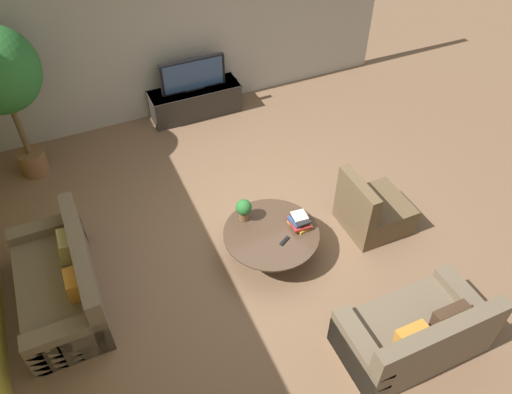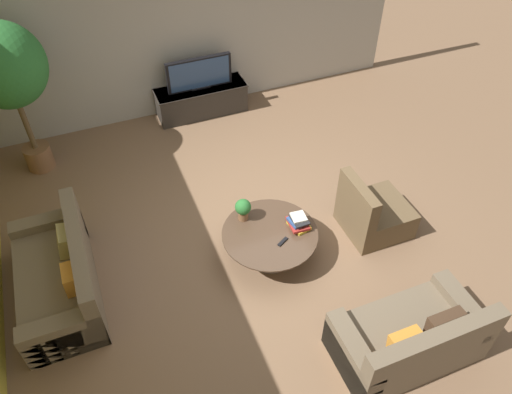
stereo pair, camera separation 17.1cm
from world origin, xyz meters
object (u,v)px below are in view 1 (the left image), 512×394
at_px(coffee_table, 271,238).
at_px(couch_near_entry, 415,334).
at_px(couch_by_wall, 62,284).
at_px(media_console, 195,101).
at_px(armchair_wicker, 372,211).
at_px(television, 193,75).
at_px(potted_plant_tabletop, 244,209).

height_order(coffee_table, couch_near_entry, couch_near_entry).
relative_size(couch_by_wall, couch_near_entry, 1.16).
bearing_deg(coffee_table, media_console, 87.26).
bearing_deg(couch_near_entry, armchair_wicker, -109.59).
distance_m(coffee_table, armchair_wicker, 1.41).
bearing_deg(television, couch_by_wall, -131.39).
relative_size(media_console, armchair_wicker, 1.78).
height_order(armchair_wicker, potted_plant_tabletop, armchair_wicker).
xyz_separation_m(media_console, couch_by_wall, (-2.62, -2.98, 0.02)).
distance_m(couch_by_wall, potted_plant_tabletop, 2.27).
distance_m(coffee_table, potted_plant_tabletop, 0.50).
bearing_deg(potted_plant_tabletop, armchair_wicker, -15.77).
distance_m(couch_by_wall, couch_near_entry, 3.91).
distance_m(armchair_wicker, potted_plant_tabletop, 1.71).
bearing_deg(coffee_table, couch_near_entry, -66.22).
xyz_separation_m(couch_near_entry, potted_plant_tabletop, (-1.01, 2.17, 0.27)).
bearing_deg(media_console, coffee_table, -92.74).
xyz_separation_m(armchair_wicker, potted_plant_tabletop, (-1.62, 0.46, 0.28)).
distance_m(media_console, potted_plant_tabletop, 3.00).
bearing_deg(coffee_table, potted_plant_tabletop, 121.05).
xyz_separation_m(media_console, couch_near_entry, (0.64, -5.13, 0.03)).
bearing_deg(media_console, couch_near_entry, -82.88).
xyz_separation_m(television, couch_near_entry, (0.64, -5.13, -0.47)).
xyz_separation_m(television, couch_by_wall, (-2.62, -2.98, -0.48)).
bearing_deg(armchair_wicker, potted_plant_tabletop, 74.23).
height_order(media_console, couch_near_entry, couch_near_entry).
relative_size(television, coffee_table, 0.91).
distance_m(media_console, couch_by_wall, 3.97).
xyz_separation_m(couch_by_wall, armchair_wicker, (3.87, -0.44, -0.01)).
bearing_deg(television, coffee_table, -92.74).
height_order(coffee_table, potted_plant_tabletop, potted_plant_tabletop).
xyz_separation_m(television, armchair_wicker, (1.25, -3.42, -0.49)).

